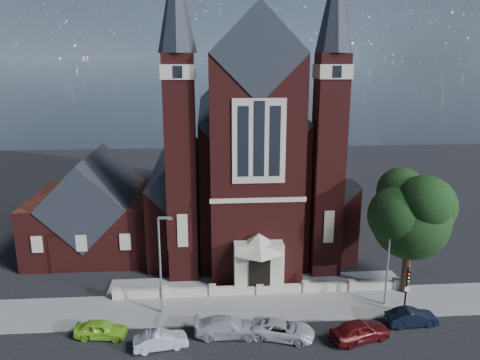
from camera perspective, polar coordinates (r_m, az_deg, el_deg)
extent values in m
plane|color=black|center=(48.75, 1.22, -9.06)|extent=(120.00, 120.00, 0.00)
cube|color=slate|center=(39.41, 2.72, -15.17)|extent=(60.00, 5.00, 0.12)
cube|color=slate|center=(42.90, 2.06, -12.53)|extent=(26.00, 3.00, 0.14)
cube|color=#AFA08B|center=(41.14, 2.37, -13.80)|extent=(24.00, 0.40, 0.90)
cube|color=#451412|center=(56.04, 0.29, 1.65)|extent=(10.00, 30.00, 14.00)
cube|color=black|center=(54.90, 0.30, 8.78)|extent=(10.00, 30.20, 10.00)
cube|color=#451412|center=(55.75, -7.34, -1.73)|extent=(5.00, 26.00, 8.00)
cube|color=#451412|center=(56.90, 7.92, -1.42)|extent=(5.00, 26.00, 8.00)
cube|color=black|center=(54.77, -7.47, 2.29)|extent=(5.01, 26.20, 5.01)
cube|color=black|center=(55.94, 8.06, 2.53)|extent=(5.01, 26.20, 5.01)
cube|color=#451412|center=(40.33, 2.04, 0.88)|extent=(8.00, 3.00, 20.00)
cube|color=black|center=(39.19, 2.17, 15.24)|extent=(8.00, 3.20, 8.00)
cube|color=#AFA08B|center=(38.21, 2.33, 4.70)|extent=(4.40, 0.15, 7.00)
cube|color=black|center=(38.11, 2.34, 4.98)|extent=(0.90, 0.08, 6.20)
cube|color=#AFA08B|center=(41.04, 2.24, -10.43)|extent=(4.20, 2.00, 4.40)
cube|color=black|center=(40.36, 2.41, -11.83)|extent=(1.80, 0.12, 3.20)
cone|color=#AFA08B|center=(40.16, 2.28, -7.59)|extent=(4.60, 4.60, 1.60)
cube|color=#451412|center=(41.13, -7.16, 1.05)|extent=(2.60, 2.60, 20.00)
cube|color=#AFA08B|center=(40.02, -7.55, 12.96)|extent=(2.80, 2.80, 1.20)
cone|color=black|center=(40.25, -7.83, 20.81)|extent=(3.20, 3.20, 8.00)
cube|color=#451412|center=(42.47, 10.64, 1.34)|extent=(2.60, 2.60, 20.00)
cube|color=#AFA08B|center=(41.40, 11.20, 12.87)|extent=(2.80, 2.80, 1.20)
cone|color=black|center=(41.62, 11.60, 20.45)|extent=(3.20, 3.20, 8.00)
cube|color=#451412|center=(51.59, -17.14, -4.80)|extent=(12.00, 12.00, 6.00)
cube|color=black|center=(50.70, -17.39, -1.60)|extent=(8.49, 12.20, 8.49)
cylinder|color=black|center=(42.78, 19.62, -9.80)|extent=(0.70, 0.70, 5.00)
sphere|color=black|center=(41.35, 20.09, -4.74)|extent=(6.40, 6.40, 6.40)
sphere|color=black|center=(39.89, 21.56, -2.55)|extent=(4.40, 4.40, 4.40)
cylinder|color=gray|center=(37.07, -9.70, -10.44)|extent=(0.16, 0.16, 8.00)
cube|color=gray|center=(35.52, -9.16, -4.58)|extent=(1.00, 0.15, 0.18)
cube|color=gray|center=(35.52, -8.51, -4.69)|extent=(0.35, 0.22, 0.12)
cylinder|color=gray|center=(39.57, 17.61, -9.28)|extent=(0.16, 0.16, 8.00)
cube|color=gray|center=(38.36, 18.76, -3.74)|extent=(1.00, 0.15, 0.18)
cube|color=gray|center=(38.54, 19.30, -3.83)|extent=(0.35, 0.22, 0.12)
cylinder|color=black|center=(39.54, 19.57, -12.68)|extent=(0.14, 0.14, 4.00)
cube|color=black|center=(38.85, 19.82, -11.06)|extent=(0.28, 0.22, 0.90)
sphere|color=red|center=(38.62, 19.94, -10.74)|extent=(0.14, 0.14, 0.14)
sphere|color=#CC8C0C|center=(38.75, 19.90, -11.14)|extent=(0.14, 0.14, 0.14)
sphere|color=#0C9919|center=(38.88, 19.86, -11.54)|extent=(0.14, 0.14, 0.14)
imported|color=#8FD42A|center=(36.77, -16.58, -17.03)|extent=(3.92, 1.94, 1.28)
imported|color=#B3B6BC|center=(34.73, -9.68, -18.68)|extent=(3.93, 1.98, 1.24)
imported|color=#B1B2B9|center=(35.53, -1.53, -17.47)|extent=(4.88, 2.20, 1.39)
imported|color=silver|center=(35.47, 5.22, -17.70)|extent=(5.02, 3.38, 1.28)
imported|color=#520E10|center=(36.03, 14.38, -17.37)|extent=(4.73, 2.91, 1.50)
imported|color=black|center=(38.97, 20.20, -15.43)|extent=(3.95, 1.57, 1.28)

